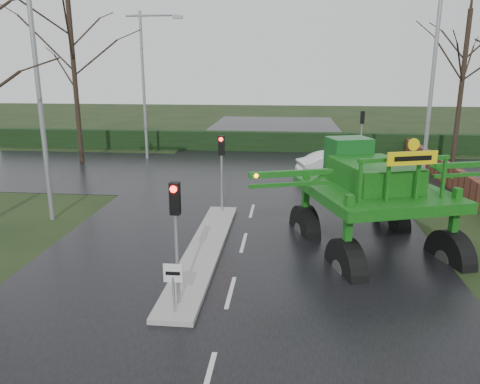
# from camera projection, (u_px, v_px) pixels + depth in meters

# --- Properties ---
(ground) EXTENTS (140.00, 140.00, 0.00)m
(ground) POSITION_uv_depth(u_px,v_px,m) (231.00, 293.00, 13.61)
(ground) COLOR black
(ground) RESTS_ON ground
(road_main) EXTENTS (14.00, 80.00, 0.02)m
(road_main) POSITION_uv_depth(u_px,v_px,m) (255.00, 199.00, 23.22)
(road_main) COLOR black
(road_main) RESTS_ON ground
(road_cross) EXTENTS (80.00, 12.00, 0.02)m
(road_cross) POSITION_uv_depth(u_px,v_px,m) (262.00, 173.00, 28.99)
(road_cross) COLOR black
(road_cross) RESTS_ON ground
(median_island) EXTENTS (1.20, 10.00, 0.16)m
(median_island) POSITION_uv_depth(u_px,v_px,m) (205.00, 250.00, 16.60)
(median_island) COLOR gray
(median_island) RESTS_ON ground
(hedge_row) EXTENTS (44.00, 0.90, 1.50)m
(hedge_row) POSITION_uv_depth(u_px,v_px,m) (268.00, 142.00, 36.49)
(hedge_row) COLOR black
(hedge_row) RESTS_ON ground
(brick_wall) EXTENTS (0.40, 20.00, 1.20)m
(brick_wall) POSITION_uv_depth(u_px,v_px,m) (438.00, 167.00, 27.80)
(brick_wall) COLOR #592D1E
(brick_wall) RESTS_ON ground
(keep_left_sign) EXTENTS (0.50, 0.07, 1.35)m
(keep_left_sign) POSITION_uv_depth(u_px,v_px,m) (173.00, 280.00, 12.03)
(keep_left_sign) COLOR gray
(keep_left_sign) RESTS_ON ground
(traffic_signal_near) EXTENTS (0.26, 0.33, 3.52)m
(traffic_signal_near) POSITION_uv_depth(u_px,v_px,m) (176.00, 218.00, 12.11)
(traffic_signal_near) COLOR gray
(traffic_signal_near) RESTS_ON ground
(traffic_signal_mid) EXTENTS (0.26, 0.33, 3.52)m
(traffic_signal_mid) POSITION_uv_depth(u_px,v_px,m) (222.00, 157.00, 20.27)
(traffic_signal_mid) COLOR gray
(traffic_signal_mid) RESTS_ON ground
(traffic_signal_far) EXTENTS (0.26, 0.33, 3.52)m
(traffic_signal_far) POSITION_uv_depth(u_px,v_px,m) (362.00, 125.00, 31.53)
(traffic_signal_far) COLOR gray
(traffic_signal_far) RESTS_ON ground
(street_light_left_near) EXTENTS (3.85, 0.30, 10.00)m
(street_light_left_near) POSITION_uv_depth(u_px,v_px,m) (44.00, 77.00, 18.64)
(street_light_left_near) COLOR gray
(street_light_left_near) RESTS_ON ground
(street_light_right) EXTENTS (3.85, 0.30, 10.00)m
(street_light_right) POSITION_uv_depth(u_px,v_px,m) (426.00, 75.00, 22.79)
(street_light_right) COLOR gray
(street_light_right) RESTS_ON ground
(street_light_left_far) EXTENTS (3.85, 0.30, 10.00)m
(street_light_left_far) POSITION_uv_depth(u_px,v_px,m) (147.00, 73.00, 32.10)
(street_light_left_far) COLOR gray
(street_light_left_far) RESTS_ON ground
(tree_left_far) EXTENTS (7.70, 7.70, 13.26)m
(tree_left_far) POSITION_uv_depth(u_px,v_px,m) (73.00, 55.00, 30.30)
(tree_left_far) COLOR black
(tree_left_far) RESTS_ON ground
(tree_right_far) EXTENTS (7.00, 7.00, 12.05)m
(tree_right_far) POSITION_uv_depth(u_px,v_px,m) (464.00, 65.00, 30.84)
(tree_right_far) COLOR black
(tree_right_far) RESTS_ON ground
(crop_sprayer) EXTENTS (9.10, 7.01, 5.32)m
(crop_sprayer) POSITION_uv_depth(u_px,v_px,m) (346.00, 193.00, 14.70)
(crop_sprayer) COLOR black
(crop_sprayer) RESTS_ON ground
(white_sedan) EXTENTS (5.12, 2.90, 1.60)m
(white_sedan) POSITION_uv_depth(u_px,v_px,m) (338.00, 179.00, 27.42)
(white_sedan) COLOR silver
(white_sedan) RESTS_ON ground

